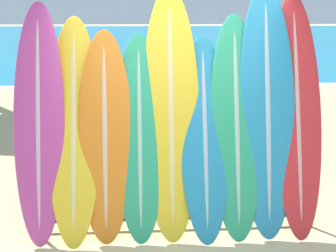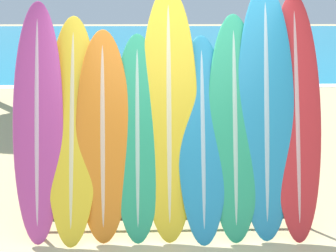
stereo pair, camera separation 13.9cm
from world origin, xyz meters
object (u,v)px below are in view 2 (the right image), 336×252
at_px(surfboard_rack, 170,187).
at_px(surfboard_slot_6, 235,127).
at_px(surfboard_slot_4, 169,113).
at_px(person_mid_beach, 88,68).
at_px(surfboard_slot_8, 296,116).
at_px(person_near_water, 57,108).
at_px(person_far_right, 171,70).
at_px(surfboard_slot_1, 72,129).
at_px(person_far_left, 274,68).
at_px(surfboard_slot_7, 266,112).
at_px(surfboard_slot_0, 38,122).
at_px(surfboard_slot_2, 103,136).
at_px(surfboard_slot_3, 138,138).
at_px(surfboard_slot_5, 203,138).

xyz_separation_m(surfboard_rack, surfboard_slot_6, (0.67, 0.04, 0.64)).
xyz_separation_m(surfboard_slot_4, person_mid_beach, (-2.02, 6.89, -0.45)).
relative_size(surfboard_slot_6, surfboard_slot_8, 0.91).
xyz_separation_m(person_near_water, person_far_right, (1.83, 3.77, 0.03)).
distance_m(surfboard_slot_1, surfboard_slot_6, 1.67).
bearing_deg(person_far_left, person_far_right, -163.26).
bearing_deg(person_mid_beach, surfboard_slot_7, 54.96).
bearing_deg(surfboard_slot_0, surfboard_slot_6, -0.30).
distance_m(surfboard_slot_4, surfboard_slot_7, 1.00).
xyz_separation_m(surfboard_rack, surfboard_slot_2, (-0.68, 0.01, 0.57)).
height_order(surfboard_slot_6, surfboard_slot_7, surfboard_slot_7).
distance_m(surfboard_slot_4, surfboard_slot_8, 1.33).
height_order(surfboard_slot_1, surfboard_slot_6, surfboard_slot_6).
height_order(surfboard_slot_0, person_mid_beach, surfboard_slot_0).
height_order(surfboard_slot_4, surfboard_slot_8, surfboard_slot_4).
bearing_deg(surfboard_slot_6, surfboard_slot_8, 3.99).
xyz_separation_m(surfboard_slot_6, person_near_water, (-2.30, 1.89, -0.23)).
bearing_deg(surfboard_slot_1, person_far_left, 57.32).
relative_size(surfboard_slot_2, surfboard_slot_3, 1.02).
bearing_deg(surfboard_slot_0, surfboard_slot_5, -1.35).
distance_m(surfboard_slot_3, person_far_right, 5.71).
relative_size(surfboard_slot_1, person_far_right, 1.32).
bearing_deg(surfboard_slot_1, person_near_water, 108.56).
xyz_separation_m(surfboard_slot_1, person_far_right, (1.20, 5.64, -0.19)).
relative_size(surfboard_slot_0, person_far_right, 1.40).
bearing_deg(surfboard_slot_7, person_far_left, 73.08).
bearing_deg(person_near_water, surfboard_slot_7, 145.25).
bearing_deg(surfboard_slot_2, surfboard_slot_0, 176.50).
bearing_deg(person_far_right, surfboard_slot_2, 25.35).
bearing_deg(person_far_left, person_near_water, -126.72).
relative_size(surfboard_slot_2, person_far_left, 1.24).
bearing_deg(surfboard_slot_6, person_near_water, 140.66).
relative_size(surfboard_slot_3, surfboard_slot_6, 0.91).
bearing_deg(person_far_right, surfboard_slot_4, 32.07).
bearing_deg(surfboard_slot_4, surfboard_rack, -85.13).
height_order(surfboard_rack, surfboard_slot_6, surfboard_slot_6).
height_order(surfboard_slot_4, person_mid_beach, surfboard_slot_4).
distance_m(surfboard_slot_8, person_far_left, 6.06).
xyz_separation_m(surfboard_rack, person_far_right, (0.20, 5.70, 0.44)).
relative_size(surfboard_rack, person_far_left, 1.76).
height_order(surfboard_slot_1, surfboard_slot_7, surfboard_slot_7).
distance_m(surfboard_rack, surfboard_slot_1, 1.19).
bearing_deg(person_near_water, surfboard_slot_4, 131.92).
height_order(surfboard_slot_1, surfboard_slot_4, surfboard_slot_4).
bearing_deg(surfboard_slot_3, surfboard_rack, -2.96).
relative_size(person_near_water, person_far_left, 0.97).
bearing_deg(surfboard_slot_7, person_near_water, 144.81).
relative_size(surfboard_slot_4, person_far_right, 1.49).
bearing_deg(surfboard_slot_1, surfboard_slot_7, 0.53).
xyz_separation_m(person_far_left, person_far_right, (-2.59, -0.27, 0.00)).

